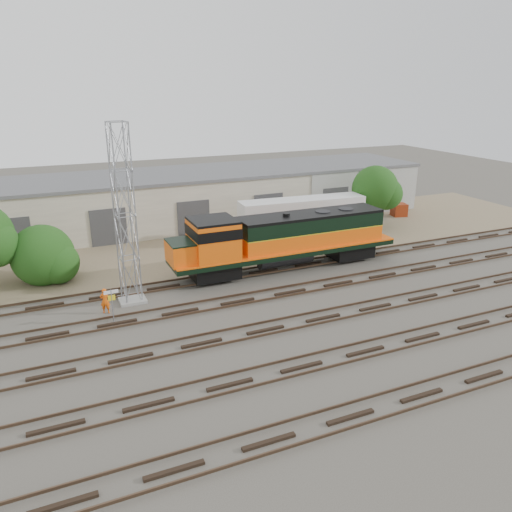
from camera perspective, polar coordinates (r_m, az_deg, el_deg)
name	(u,v)px	position (r m, az deg, el deg)	size (l,w,h in m)	color
ground	(246,311)	(32.71, -1.13, -6.33)	(140.00, 140.00, 0.00)	#47423A
dirt_strip	(183,246)	(45.96, -8.36, 1.14)	(80.00, 16.00, 0.02)	#726047
tracks	(265,330)	(30.22, 1.09, -8.44)	(80.00, 20.40, 0.28)	black
warehouse	(161,200)	(52.76, -10.83, 6.33)	(58.40, 10.40, 5.30)	beige
locomotive	(282,239)	(39.05, 3.00, 1.97)	(18.62, 3.27, 4.47)	black
signal_tower	(125,219)	(33.34, -14.73, 4.12)	(1.75, 1.75, 11.87)	gray
sign_post	(112,299)	(31.96, -16.16, -4.80)	(0.88, 0.08, 2.16)	gray
worker	(105,301)	(33.56, -16.87, -4.92)	(0.62, 0.41, 1.71)	#FA5C0D
semi_trailer	(305,213)	(47.94, 5.62, 4.95)	(12.38, 3.31, 3.77)	white
dumpster_blue	(373,211)	(56.35, 13.19, 4.99)	(1.60, 1.50, 1.50)	#163F98
dumpster_red	(399,210)	(57.99, 16.03, 5.09)	(1.50, 1.40, 1.40)	maroon
tree_mid	(46,257)	(39.94, -22.85, -0.13)	(4.82, 4.59, 4.59)	#382619
tree_east	(378,190)	(52.26, 13.75, 7.33)	(4.89, 4.66, 6.29)	#382619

